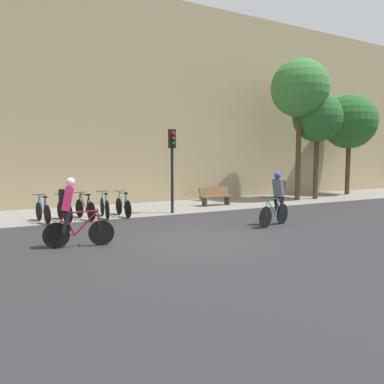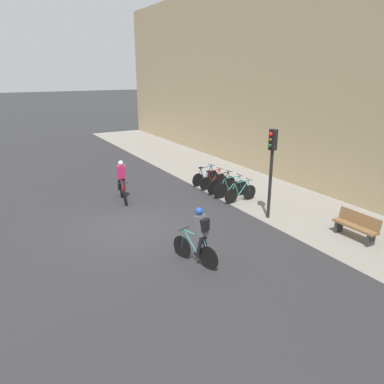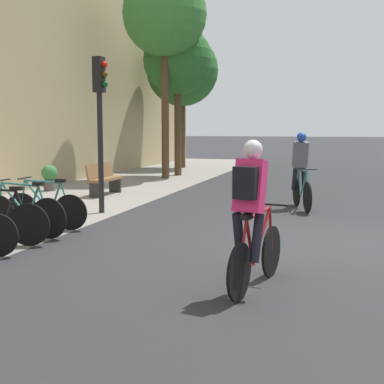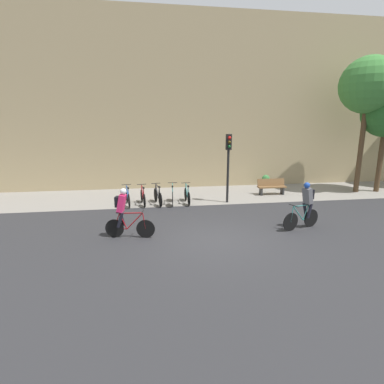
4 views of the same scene
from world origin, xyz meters
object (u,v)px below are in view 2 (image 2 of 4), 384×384
at_px(cyclist_pink, 122,179).
at_px(parked_bike_3, 231,188).
at_px(parked_bike_1, 213,181).
at_px(traffic_light_pole, 272,158).
at_px(cyclist_grey, 199,235).
at_px(bench, 356,226).
at_px(parked_bike_2, 222,184).
at_px(parked_bike_0, 205,177).
at_px(parked_bike_4, 240,193).

relative_size(cyclist_pink, parked_bike_3, 1.00).
height_order(parked_bike_1, traffic_light_pole, traffic_light_pole).
bearing_deg(traffic_light_pole, cyclist_pink, -139.05).
distance_m(cyclist_grey, bench, 5.64).
xyz_separation_m(parked_bike_2, parked_bike_3, (0.73, 0.00, 0.01)).
relative_size(parked_bike_1, bench, 1.02).
bearing_deg(bench, parked_bike_3, -168.64).
bearing_deg(cyclist_pink, parked_bike_1, 82.37).
distance_m(parked_bike_2, traffic_light_pole, 4.02).
xyz_separation_m(parked_bike_0, parked_bike_4, (2.93, -0.00, 0.00)).
xyz_separation_m(parked_bike_1, bench, (7.15, 1.14, 0.07)).
bearing_deg(parked_bike_0, bench, 8.24).
xyz_separation_m(cyclist_pink, bench, (7.74, 5.51, -0.48)).
xyz_separation_m(cyclist_grey, parked_bike_3, (-4.66, 4.38, -0.53)).
bearing_deg(parked_bike_4, cyclist_pink, -122.54).
bearing_deg(parked_bike_0, parked_bike_1, -0.02).
height_order(parked_bike_3, bench, parked_bike_3).
bearing_deg(parked_bike_1, bench, 9.08).
relative_size(cyclist_grey, parked_bike_0, 1.10).
xyz_separation_m(parked_bike_1, parked_bike_2, (0.73, -0.00, 0.02)).
distance_m(parked_bike_3, bench, 5.80).
height_order(parked_bike_0, parked_bike_1, parked_bike_0).
bearing_deg(cyclist_grey, cyclist_pink, 179.81).
bearing_deg(bench, parked_bike_4, -167.01).
bearing_deg(parked_bike_2, parked_bike_3, 0.01).
distance_m(parked_bike_0, parked_bike_1, 0.73).
distance_m(cyclist_pink, traffic_light_pole, 6.54).
distance_m(parked_bike_0, bench, 7.97).
bearing_deg(traffic_light_pole, cyclist_grey, -65.80).
bearing_deg(parked_bike_4, bench, 12.99).
bearing_deg(parked_bike_4, parked_bike_3, 180.00).
distance_m(cyclist_grey, parked_bike_2, 6.97).
bearing_deg(parked_bike_1, parked_bike_2, -0.01).
bearing_deg(bench, traffic_light_pole, -155.58).
bearing_deg(traffic_light_pole, parked_bike_4, 174.87).
relative_size(cyclist_grey, traffic_light_pole, 0.52).
xyz_separation_m(cyclist_grey, bench, (1.03, 5.53, -0.48)).
height_order(parked_bike_0, parked_bike_3, parked_bike_3).
distance_m(parked_bike_1, parked_bike_4, 2.20).
bearing_deg(parked_bike_2, parked_bike_4, 0.00).
relative_size(parked_bike_0, parked_bike_1, 1.01).
xyz_separation_m(cyclist_pink, cyclist_grey, (6.71, -0.02, 0.00)).
height_order(parked_bike_3, parked_bike_4, parked_bike_3).
xyz_separation_m(parked_bike_3, traffic_light_pole, (2.77, -0.18, 1.96)).
bearing_deg(traffic_light_pole, parked_bike_2, 177.02).
bearing_deg(traffic_light_pole, parked_bike_0, 177.89).
bearing_deg(cyclist_grey, traffic_light_pole, 114.20).
bearing_deg(traffic_light_pole, parked_bike_3, 176.23).
bearing_deg(cyclist_grey, parked_bike_4, 131.82).
bearing_deg(parked_bike_4, parked_bike_1, 180.00).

